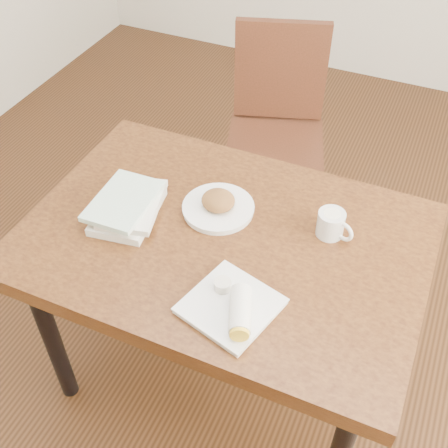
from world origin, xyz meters
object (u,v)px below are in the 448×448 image
at_px(chair_far, 277,120).
at_px(plate_scone, 218,205).
at_px(coffee_mug, 332,224).
at_px(table, 224,255).
at_px(plate_burrito, 233,307).
at_px(book_stack, 128,206).

relative_size(chair_far, plate_scone, 4.19).
bearing_deg(coffee_mug, plate_scone, -173.32).
xyz_separation_m(table, plate_burrito, (0.14, -0.25, 0.11)).
height_order(table, plate_scone, plate_scone).
bearing_deg(chair_far, plate_burrito, -76.11).
relative_size(table, plate_scone, 5.29).
bearing_deg(table, book_stack, -174.27).
height_order(plate_scone, plate_burrito, plate_burrito).
height_order(plate_burrito, book_stack, plate_burrito).
bearing_deg(plate_burrito, plate_scone, 119.91).
height_order(table, coffee_mug, coffee_mug).
distance_m(plate_scone, coffee_mug, 0.35).
relative_size(table, plate_burrito, 4.37).
distance_m(chair_far, book_stack, 1.01).
xyz_separation_m(table, chair_far, (-0.16, 0.94, -0.12)).
xyz_separation_m(table, coffee_mug, (0.29, 0.14, 0.13)).
relative_size(chair_far, book_stack, 3.36).
distance_m(coffee_mug, plate_burrito, 0.42).
bearing_deg(book_stack, chair_far, 81.02).
distance_m(table, chair_far, 0.96).
height_order(table, chair_far, chair_far).
distance_m(coffee_mug, book_stack, 0.62).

